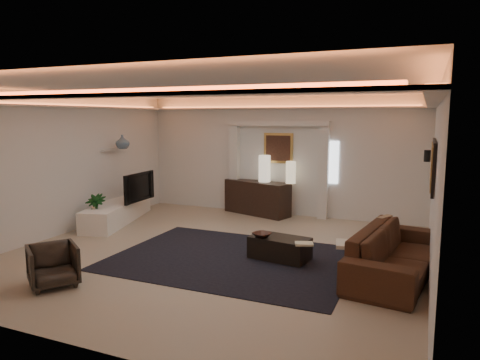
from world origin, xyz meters
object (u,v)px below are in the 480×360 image
at_px(coffee_table, 280,248).
at_px(armchair, 53,265).
at_px(console, 257,198).
at_px(sofa, 396,253).

xyz_separation_m(coffee_table, armchair, (-2.63, -2.40, 0.10)).
relative_size(console, coffee_table, 1.74).
relative_size(console, sofa, 0.68).
distance_m(console, armchair, 5.65).
relative_size(console, armchair, 2.59).
bearing_deg(console, sofa, -24.94).
xyz_separation_m(console, sofa, (3.49, -3.24, -0.03)).
distance_m(coffee_table, armchair, 3.56).
xyz_separation_m(console, armchair, (-1.01, -5.56, -0.10)).
bearing_deg(coffee_table, console, 125.74).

